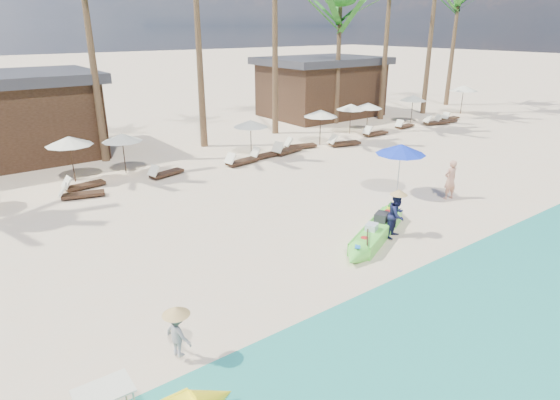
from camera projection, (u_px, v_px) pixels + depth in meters
ground at (351, 240)px, 15.06m from camera, size 240.00×240.00×0.00m
wet_sand_strip at (498, 311)px, 11.30m from camera, size 240.00×4.50×0.01m
green_canoe at (377, 231)px, 15.17m from camera, size 5.15×2.63×0.70m
tourist at (450, 180)px, 18.38m from camera, size 0.64×0.48×1.58m
vendor_green at (397, 215)px, 15.03m from camera, size 0.86×0.75×1.51m
vendor_yellow at (178, 334)px, 9.35m from camera, size 0.56×0.74×1.02m
blue_umbrella at (401, 149)px, 18.37m from camera, size 1.97×1.97×2.13m
resort_parasol_4 at (69, 141)px, 20.07m from camera, size 1.98×1.98×2.04m
lounger_4_left at (82, 185)px, 19.67m from camera, size 1.75×0.70×0.58m
lounger_4_right at (80, 194)px, 18.64m from camera, size 1.77×0.94×0.58m
resort_parasol_5 at (122, 138)px, 21.32m from camera, size 1.82×1.82×1.87m
lounger_5_left at (165, 173)px, 21.28m from camera, size 1.78×0.93×0.58m
resort_parasol_6 at (251, 123)px, 24.26m from camera, size 1.85×1.85×1.90m
lounger_6_left at (240, 161)px, 23.09m from camera, size 1.89×0.82×0.62m
lounger_6_right at (264, 155)px, 24.29m from camera, size 1.74×0.64×0.58m
resort_parasol_7 at (321, 113)px, 26.51m from camera, size 1.96×1.96×2.01m
lounger_7_left at (286, 150)px, 25.10m from camera, size 2.06×1.02×0.67m
lounger_7_right at (299, 145)px, 26.13m from camera, size 1.91×1.02×0.62m
resort_parasol_8 at (351, 107)px, 29.31m from camera, size 1.83×1.83×1.89m
lounger_8_left at (343, 142)px, 26.70m from camera, size 2.00×1.05×0.65m
resort_parasol_9 at (368, 106)px, 29.88m from camera, size 1.82×1.82×1.87m
lounger_9_left at (374, 133)px, 29.21m from camera, size 1.81×0.61×0.61m
lounger_9_right at (404, 126)px, 31.39m from camera, size 1.67×0.64×0.56m
resort_parasol_10 at (413, 98)px, 32.63m from camera, size 1.88×1.88×1.94m
lounger_10_left at (435, 122)px, 32.46m from camera, size 1.98×1.14×0.64m
lounger_10_right at (444, 120)px, 33.04m from camera, size 1.77×0.98×0.58m
resort_parasol_11 at (464, 88)px, 36.04m from camera, size 2.11×2.11×2.18m
lounger_11_left at (450, 118)px, 34.07m from camera, size 1.65×0.55×0.56m
palm_6 at (340, 16)px, 30.68m from camera, size 2.08×2.08×8.51m
palm_9 at (458, 5)px, 38.02m from camera, size 2.08×2.08×9.82m
pavilion_east at (321, 86)px, 35.27m from camera, size 8.80×6.60×4.30m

